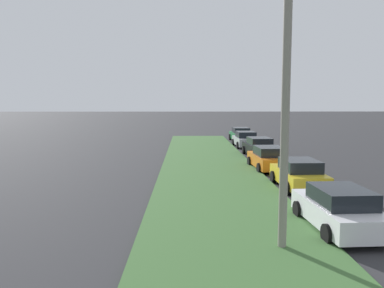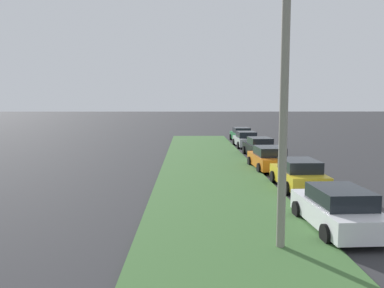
{
  "view_description": "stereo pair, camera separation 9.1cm",
  "coord_description": "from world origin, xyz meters",
  "px_view_note": "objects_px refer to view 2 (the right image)",
  "views": [
    {
      "loc": [
        -6.98,
        9.79,
        4.32
      ],
      "look_at": [
        16.73,
        9.42,
        1.71
      ],
      "focal_mm": 36.93,
      "sensor_mm": 36.0,
      "label": 1
    },
    {
      "loc": [
        -6.98,
        9.7,
        4.32
      ],
      "look_at": [
        16.73,
        9.42,
        1.71
      ],
      "focal_mm": 36.93,
      "sensor_mm": 36.0,
      "label": 2
    }
  ],
  "objects_px": {
    "parked_car_white": "(338,209)",
    "parked_car_black": "(259,147)",
    "parked_car_yellow": "(298,174)",
    "parked_car_silver": "(246,139)",
    "streetlight": "(297,98)",
    "parked_car_orange": "(269,158)",
    "parked_car_green": "(241,134)"
  },
  "relations": [
    {
      "from": "parked_car_white",
      "to": "parked_car_orange",
      "type": "bearing_deg",
      "value": -3.25
    },
    {
      "from": "parked_car_black",
      "to": "streetlight",
      "type": "relative_size",
      "value": 0.59
    },
    {
      "from": "parked_car_silver",
      "to": "parked_car_black",
      "type": "bearing_deg",
      "value": 179.6
    },
    {
      "from": "parked_car_orange",
      "to": "parked_car_yellow",
      "type": "bearing_deg",
      "value": -179.3
    },
    {
      "from": "parked_car_yellow",
      "to": "parked_car_green",
      "type": "distance_m",
      "value": 22.93
    },
    {
      "from": "parked_car_yellow",
      "to": "parked_car_silver",
      "type": "bearing_deg",
      "value": -1.61
    },
    {
      "from": "parked_car_orange",
      "to": "parked_car_silver",
      "type": "bearing_deg",
      "value": -4.71
    },
    {
      "from": "parked_car_black",
      "to": "parked_car_silver",
      "type": "distance_m",
      "value": 6.02
    },
    {
      "from": "parked_car_black",
      "to": "streetlight",
      "type": "height_order",
      "value": "streetlight"
    },
    {
      "from": "parked_car_black",
      "to": "parked_car_white",
      "type": "bearing_deg",
      "value": 174.58
    },
    {
      "from": "parked_car_green",
      "to": "parked_car_white",
      "type": "bearing_deg",
      "value": 176.16
    },
    {
      "from": "parked_car_yellow",
      "to": "parked_car_black",
      "type": "xyz_separation_m",
      "value": [
        11.49,
        -0.17,
        0.0
      ]
    },
    {
      "from": "parked_car_orange",
      "to": "parked_car_silver",
      "type": "relative_size",
      "value": 1.01
    },
    {
      "from": "parked_car_orange",
      "to": "parked_car_white",
      "type": "bearing_deg",
      "value": 176.48
    },
    {
      "from": "parked_car_black",
      "to": "parked_car_yellow",
      "type": "bearing_deg",
      "value": 175.72
    },
    {
      "from": "parked_car_black",
      "to": "streetlight",
      "type": "xyz_separation_m",
      "value": [
        -19.49,
        2.58,
        3.67
      ]
    },
    {
      "from": "parked_car_green",
      "to": "streetlight",
      "type": "bearing_deg",
      "value": 172.62
    },
    {
      "from": "parked_car_green",
      "to": "streetlight",
      "type": "distance_m",
      "value": 31.26
    },
    {
      "from": "parked_car_black",
      "to": "parked_car_green",
      "type": "distance_m",
      "value": 11.44
    },
    {
      "from": "parked_car_black",
      "to": "parked_car_silver",
      "type": "relative_size",
      "value": 1.01
    },
    {
      "from": "streetlight",
      "to": "parked_car_orange",
      "type": "bearing_deg",
      "value": -8.74
    },
    {
      "from": "parked_car_yellow",
      "to": "parked_car_orange",
      "type": "bearing_deg",
      "value": 2.13
    },
    {
      "from": "parked_car_silver",
      "to": "parked_car_green",
      "type": "relative_size",
      "value": 1.0
    },
    {
      "from": "parked_car_yellow",
      "to": "parked_car_green",
      "type": "xyz_separation_m",
      "value": [
        22.93,
        -0.3,
        0.0
      ]
    },
    {
      "from": "parked_car_silver",
      "to": "parked_car_orange",
      "type": "bearing_deg",
      "value": 176.3
    },
    {
      "from": "parked_car_green",
      "to": "parked_car_yellow",
      "type": "bearing_deg",
      "value": 176.88
    },
    {
      "from": "parked_car_white",
      "to": "parked_car_black",
      "type": "distance_m",
      "value": 17.75
    },
    {
      "from": "parked_car_white",
      "to": "parked_car_orange",
      "type": "xyz_separation_m",
      "value": [
        11.62,
        -0.09,
        0.0
      ]
    },
    {
      "from": "parked_car_orange",
      "to": "parked_car_black",
      "type": "relative_size",
      "value": 1.0
    },
    {
      "from": "parked_car_white",
      "to": "parked_car_silver",
      "type": "relative_size",
      "value": 1.0
    },
    {
      "from": "parked_car_yellow",
      "to": "streetlight",
      "type": "bearing_deg",
      "value": 161.63
    },
    {
      "from": "parked_car_orange",
      "to": "streetlight",
      "type": "height_order",
      "value": "streetlight"
    }
  ]
}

